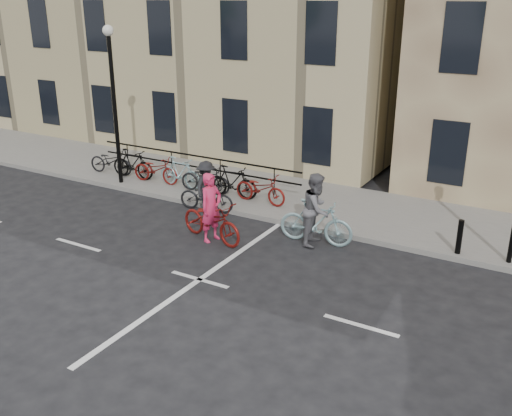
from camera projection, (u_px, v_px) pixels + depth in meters
The scene contains 9 objects.
ground at pixel (200, 280), 13.45m from camera, with size 120.00×120.00×0.00m, color black.
sidewalk at pixel (206, 183), 20.17m from camera, with size 46.00×4.00×0.15m, color slate.
building_west at pixel (200, 22), 26.42m from camera, with size 20.00×10.00×10.00m, color tan.
lamp_post at pixel (113, 86), 18.86m from camera, with size 0.36×0.36×5.28m.
bollard_east at pixel (460, 237), 14.33m from camera, with size 0.14×0.14×0.90m, color black.
parked_bikes at pixel (181, 173), 19.35m from camera, with size 8.30×1.23×1.05m.
cyclist_pink at pixel (211, 218), 15.41m from camera, with size 2.25×1.18×1.91m.
cyclist_grey at pixel (316, 216), 15.16m from camera, with size 2.09×1.03×1.97m.
cyclist_dark at pixel (206, 192), 17.57m from camera, with size 1.87×1.11×1.59m.
Camera 1 is at (7.18, -9.72, 6.28)m, focal length 40.00 mm.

